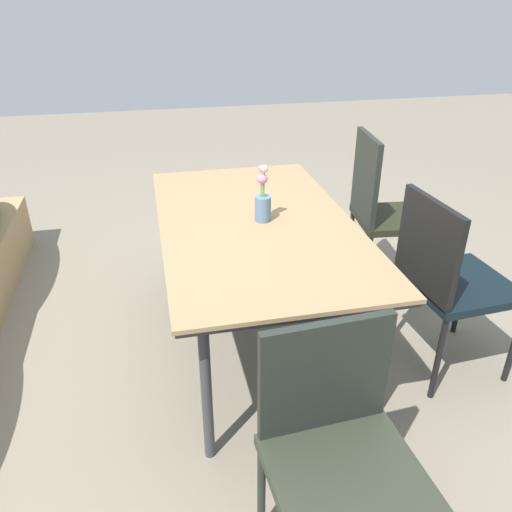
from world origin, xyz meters
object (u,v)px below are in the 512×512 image
chair_near_left (447,275)px  chair_near_right (381,207)px  dining_table (256,230)px  flower_vase (263,199)px  chair_end_left (339,447)px

chair_near_left → chair_near_right: 0.73m
dining_table → flower_vase: size_ratio=5.79×
chair_end_left → chair_near_right: 1.75m
chair_near_left → flower_vase: flower_vase is taller
chair_near_right → flower_vase: size_ratio=3.58×
chair_end_left → flower_vase: size_ratio=3.11×
dining_table → chair_near_left: bearing=-113.8°
dining_table → chair_near_right: size_ratio=1.61×
chair_end_left → chair_near_right: size_ratio=0.87×
dining_table → flower_vase: flower_vase is taller
dining_table → chair_near_left: size_ratio=1.76×
chair_near_left → chair_end_left: size_ratio=1.06×
chair_near_left → chair_near_right: bearing=176.2°
dining_table → chair_end_left: 1.19m
chair_near_left → flower_vase: size_ratio=3.28×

